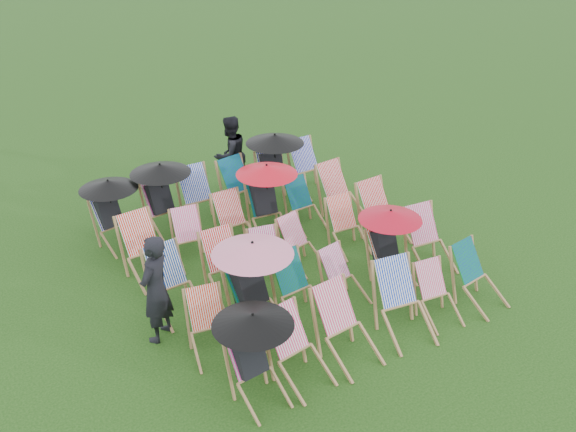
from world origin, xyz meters
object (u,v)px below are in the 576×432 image
deckchair_0 (255,357)px  deckchair_5 (480,277)px  deckchair_29 (311,168)px  person_rear (230,155)px  person_left (156,289)px

deckchair_0 → deckchair_5: bearing=-5.8°
deckchair_29 → person_rear: 1.67m
deckchair_29 → person_left: person_left is taller
deckchair_0 → deckchair_5: (3.87, -0.08, -0.17)m
deckchair_5 → deckchair_29: 4.69m
person_left → deckchair_29: bearing=174.8°
deckchair_29 → person_left: 5.35m
deckchair_29 → person_rear: size_ratio=0.63×
deckchair_0 → deckchair_5: deckchair_0 is taller
person_left → deckchair_5: bearing=120.0°
deckchair_29 → person_rear: person_rear is taller
deckchair_0 → person_left: size_ratio=0.74×
deckchair_0 → person_left: (-0.55, 1.77, 0.18)m
person_left → person_rear: size_ratio=1.00×
person_rear → deckchair_5: bearing=89.3°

